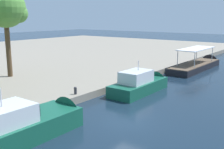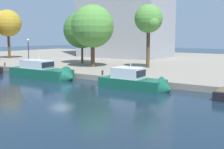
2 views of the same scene
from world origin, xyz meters
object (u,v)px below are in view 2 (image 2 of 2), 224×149
(mooring_bollard_2, at_px, (67,69))
(tree_2, at_px, (82,29))
(motor_yacht_2, at_px, (137,84))
(motor_yacht_1, at_px, (44,73))
(mooring_bollard_0, at_px, (5,64))
(lamp_post, at_px, (28,51))
(tree_3, at_px, (150,19))
(tree_1, at_px, (93,27))
(mooring_bollard_1, at_px, (102,72))
(tree_4, at_px, (7,22))

(mooring_bollard_2, bearing_deg, tree_2, 120.03)
(motor_yacht_2, height_order, tree_2, tree_2)
(motor_yacht_2, bearing_deg, motor_yacht_1, 179.96)
(mooring_bollard_0, relative_size, tree_2, 0.07)
(motor_yacht_1, height_order, lamp_post, lamp_post)
(motor_yacht_1, height_order, tree_3, tree_3)
(tree_1, bearing_deg, mooring_bollard_2, -82.52)
(mooring_bollard_1, bearing_deg, mooring_bollard_2, 179.95)
(motor_yacht_2, distance_m, mooring_bollard_1, 7.24)
(tree_2, height_order, tree_4, tree_4)
(motor_yacht_2, height_order, tree_4, tree_4)
(mooring_bollard_1, bearing_deg, tree_2, 138.41)
(mooring_bollard_0, relative_size, tree_1, 0.06)
(mooring_bollard_1, distance_m, mooring_bollard_2, 6.23)
(mooring_bollard_0, distance_m, tree_3, 25.24)
(mooring_bollard_1, height_order, lamp_post, lamp_post)
(motor_yacht_1, relative_size, tree_1, 1.06)
(motor_yacht_2, bearing_deg, lamp_post, 170.07)
(tree_4, bearing_deg, lamp_post, -27.71)
(mooring_bollard_1, height_order, tree_2, tree_2)
(motor_yacht_1, relative_size, tree_4, 0.98)
(mooring_bollard_0, xyz_separation_m, mooring_bollard_1, (20.22, 0.18, 0.02))
(motor_yacht_1, xyz_separation_m, tree_4, (-26.35, 13.70, 8.08))
(tree_3, distance_m, tree_4, 35.30)
(tree_3, height_order, tree_4, tree_4)
(mooring_bollard_0, distance_m, tree_1, 16.30)
(mooring_bollard_0, height_order, mooring_bollard_1, mooring_bollard_1)
(mooring_bollard_2, bearing_deg, tree_1, 97.48)
(motor_yacht_2, height_order, tree_1, tree_1)
(mooring_bollard_0, relative_size, mooring_bollard_1, 0.95)
(tree_2, bearing_deg, lamp_post, -104.63)
(motor_yacht_1, distance_m, mooring_bollard_0, 12.61)
(lamp_post, bearing_deg, mooring_bollard_1, -3.68)
(motor_yacht_1, distance_m, tree_4, 30.78)
(mooring_bollard_1, bearing_deg, tree_1, 134.19)
(motor_yacht_2, relative_size, mooring_bollard_2, 10.98)
(mooring_bollard_0, distance_m, tree_4, 19.45)
(tree_2, xyz_separation_m, tree_4, (-21.46, -0.51, 1.79))
(mooring_bollard_2, relative_size, lamp_post, 0.16)
(motor_yacht_2, height_order, mooring_bollard_2, motor_yacht_2)
(lamp_post, relative_size, tree_2, 0.48)
(mooring_bollard_1, xyz_separation_m, tree_4, (-34.25, 10.85, 7.73))
(tree_2, bearing_deg, motor_yacht_1, -71.00)
(lamp_post, distance_m, tree_4, 21.89)
(mooring_bollard_1, relative_size, tree_3, 0.07)
(tree_1, relative_size, tree_2, 1.06)
(mooring_bollard_1, height_order, tree_4, tree_4)
(lamp_post, distance_m, tree_3, 20.14)
(motor_yacht_1, bearing_deg, tree_2, 108.63)
(mooring_bollard_2, height_order, tree_4, tree_4)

